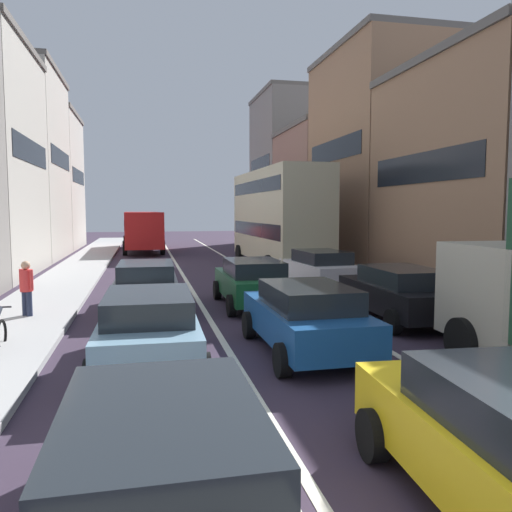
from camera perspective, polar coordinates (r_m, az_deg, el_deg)
sidewalk_left at (r=24.03m, az=-20.13°, el=-2.27°), size 2.60×64.00×0.14m
lane_stripe_left at (r=23.87m, az=-8.14°, el=-2.20°), size 0.16×60.00×0.01m
lane_stripe_right at (r=24.36m, az=-0.14°, el=-2.00°), size 0.16×60.00×0.01m
building_row_right at (r=30.30m, az=13.92°, el=9.19°), size 7.20×43.90×13.04m
sedan_left_lane_front at (r=4.73m, az=-10.50°, el=-23.29°), size 2.06×4.30×1.49m
sedan_centre_lane_second at (r=10.93m, az=5.62°, el=-6.74°), size 2.09×4.31×1.49m
wagon_left_lane_second at (r=10.10m, az=-11.91°, el=-7.82°), size 2.13×4.33×1.49m
hatchback_centre_lane_third at (r=16.11m, az=-0.39°, el=-2.86°), size 2.07×4.30×1.49m
sedan_left_lane_third at (r=15.67m, az=-12.19°, el=-3.20°), size 2.13×4.34×1.49m
sedan_right_lane_behind_truck at (r=14.54m, az=15.79°, el=-3.93°), size 2.06×4.30×1.49m
wagon_right_lane_far at (r=19.95m, az=7.17°, el=-1.35°), size 2.30×4.41×1.49m
bus_mid_queue_primary at (r=26.53m, az=2.40°, el=4.70°), size 2.94×10.54×5.06m
bus_far_queue_secondary at (r=38.37m, az=-12.62°, el=3.12°), size 3.03×10.57×2.90m
pedestrian_near_kerb at (r=15.35m, az=-24.32°, el=-3.16°), size 0.42×0.40×1.66m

